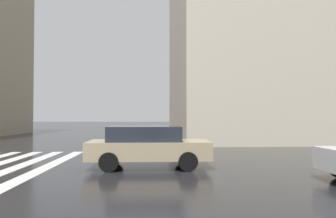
{
  "coord_description": "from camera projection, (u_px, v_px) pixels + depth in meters",
  "views": [
    {
      "loc": [
        -5.27,
        -5.77,
        1.73
      ],
      "look_at": [
        8.72,
        -6.44,
        2.08
      ],
      "focal_mm": 33.54,
      "sensor_mm": 36.0,
      "label": 1
    }
  ],
  "objects": [
    {
      "name": "car_champagne",
      "position": [
        148.0,
        145.0,
        10.72
      ],
      "size": [
        1.85,
        4.1,
        1.41
      ],
      "color": "tan",
      "rests_on": "ground_plane"
    },
    {
      "name": "haussmann_block_corner",
      "position": [
        291.0,
        11.0,
        27.85
      ],
      "size": [
        18.59,
        20.76,
        22.75
      ],
      "color": "beige",
      "rests_on": "ground_plane"
    }
  ]
}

